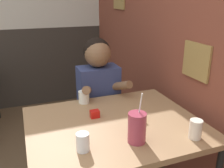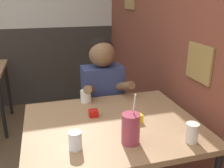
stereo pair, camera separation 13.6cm
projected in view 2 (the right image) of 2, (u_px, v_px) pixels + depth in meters
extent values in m
cube|color=brown|center=(153.00, 14.00, 2.38)|extent=(0.06, 4.69, 2.70)
cube|color=olive|center=(199.00, 63.00, 1.68)|extent=(0.02, 0.27, 0.25)
cube|color=#332D28|center=(13.00, 68.00, 3.52)|extent=(5.87, 0.06, 1.10)
cube|color=#93704C|center=(112.00, 125.00, 1.60)|extent=(1.09, 0.89, 0.04)
cylinder|color=black|center=(37.00, 152.00, 1.96)|extent=(0.04, 0.04, 0.71)
cylinder|color=black|center=(154.00, 133.00, 2.22)|extent=(0.04, 0.04, 0.71)
cylinder|color=black|center=(2.00, 109.00, 2.70)|extent=(0.04, 0.04, 0.71)
cylinder|color=black|center=(8.00, 89.00, 3.28)|extent=(0.04, 0.04, 0.71)
cube|color=navy|center=(103.00, 142.00, 2.31)|extent=(0.31, 0.20, 0.47)
cube|color=navy|center=(102.00, 94.00, 2.15)|extent=(0.34, 0.20, 0.49)
sphere|color=black|center=(101.00, 51.00, 2.06)|extent=(0.22, 0.22, 0.22)
sphere|color=brown|center=(102.00, 54.00, 2.04)|extent=(0.22, 0.22, 0.22)
cylinder|color=brown|center=(90.00, 89.00, 1.96)|extent=(0.14, 0.27, 0.15)
cylinder|color=brown|center=(123.00, 86.00, 2.03)|extent=(0.14, 0.27, 0.15)
cylinder|color=#99384C|center=(131.00, 129.00, 1.35)|extent=(0.10, 0.10, 0.17)
cylinder|color=white|center=(134.00, 105.00, 1.31)|extent=(0.01, 0.04, 0.14)
cylinder|color=silver|center=(75.00, 141.00, 1.30)|extent=(0.07, 0.07, 0.10)
cylinder|color=silver|center=(86.00, 96.00, 1.89)|extent=(0.08, 0.08, 0.09)
cylinder|color=silver|center=(192.00, 133.00, 1.37)|extent=(0.07, 0.07, 0.11)
cube|color=#B7140F|center=(93.00, 113.00, 1.66)|extent=(0.06, 0.04, 0.05)
cube|color=yellow|center=(138.00, 118.00, 1.60)|extent=(0.06, 0.04, 0.05)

